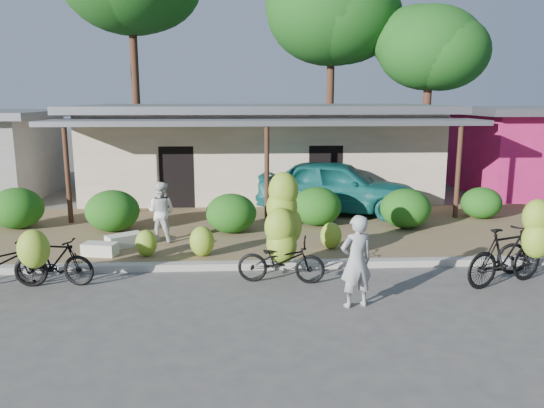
{
  "coord_description": "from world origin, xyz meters",
  "views": [
    {
      "loc": [
        -0.71,
        -8.92,
        3.62
      ],
      "look_at": [
        -0.03,
        3.07,
        1.2
      ],
      "focal_mm": 35.0,
      "sensor_mm": 36.0,
      "label": 1
    }
  ],
  "objects": [
    {
      "name": "hedge_0",
      "position": [
        -6.82,
        5.48,
        0.68
      ],
      "size": [
        1.43,
        1.29,
        1.11
      ],
      "primitive_type": "ellipsoid",
      "color": "#1B5814",
      "rests_on": "sidewalk"
    },
    {
      "name": "loose_banana_a",
      "position": [
        -2.87,
        2.66,
        0.42
      ],
      "size": [
        0.48,
        0.41,
        0.6
      ],
      "primitive_type": "ellipsoid",
      "color": "#88A228",
      "rests_on": "sidewalk"
    },
    {
      "name": "shop_main",
      "position": [
        0.0,
        10.93,
        1.72
      ],
      "size": [
        13.0,
        8.5,
        3.35
      ],
      "color": "beige",
      "rests_on": "ground"
    },
    {
      "name": "ground",
      "position": [
        0.0,
        0.0,
        0.0
      ],
      "size": [
        100.0,
        100.0,
        0.0
      ],
      "primitive_type": "plane",
      "color": "#504D4A",
      "rests_on": "ground"
    },
    {
      "name": "shop_pink",
      "position": [
        10.5,
        10.99,
        1.67
      ],
      "size": [
        6.0,
        6.0,
        3.25
      ],
      "color": "#C81E60",
      "rests_on": "ground"
    },
    {
      "name": "teal_van",
      "position": [
        2.18,
        7.0,
        0.94
      ],
      "size": [
        5.17,
        3.23,
        1.64
      ],
      "primitive_type": "imported",
      "rotation": [
        0.0,
        0.0,
        1.28
      ],
      "color": "#166663",
      "rests_on": "sidewalk"
    },
    {
      "name": "bike_left",
      "position": [
        -4.42,
        1.08,
        0.58
      ],
      "size": [
        1.66,
        1.26,
        1.28
      ],
      "rotation": [
        0.0,
        0.0,
        1.39
      ],
      "color": "black",
      "rests_on": "ground"
    },
    {
      "name": "bike_right",
      "position": [
        4.45,
        0.59,
        0.73
      ],
      "size": [
        2.01,
        1.45,
        1.82
      ],
      "rotation": [
        0.0,
        0.0,
        1.95
      ],
      "color": "black",
      "rests_on": "ground"
    },
    {
      "name": "bystander",
      "position": [
        -2.71,
        3.96,
        0.86
      ],
      "size": [
        0.87,
        0.77,
        1.48
      ],
      "primitive_type": "imported",
      "rotation": [
        0.0,
        0.0,
        2.8
      ],
      "color": "white",
      "rests_on": "sidewalk"
    },
    {
      "name": "hedge_1",
      "position": [
        -4.15,
        5.01,
        0.67
      ],
      "size": [
        1.42,
        1.28,
        1.11
      ],
      "primitive_type": "ellipsoid",
      "color": "#1B5814",
      "rests_on": "sidewalk"
    },
    {
      "name": "tree_near_right",
      "position": [
        7.31,
        14.61,
        5.82
      ],
      "size": [
        4.7,
        4.54,
        7.57
      ],
      "color": "#4C2A1E",
      "rests_on": "ground"
    },
    {
      "name": "tree_center_right",
      "position": [
        3.31,
        16.61,
        7.56
      ],
      "size": [
        6.07,
        6.02,
        9.87
      ],
      "color": "#4C2A1E",
      "rests_on": "ground"
    },
    {
      "name": "hedge_5",
      "position": [
        6.3,
        5.96,
        0.58
      ],
      "size": [
        1.18,
        1.06,
        0.92
      ],
      "primitive_type": "ellipsoid",
      "color": "#1B5814",
      "rests_on": "sidewalk"
    },
    {
      "name": "bike_center",
      "position": [
        0.08,
        1.38,
        0.87
      ],
      "size": [
        1.8,
        1.25,
        2.15
      ],
      "rotation": [
        0.0,
        0.0,
        1.42
      ],
      "color": "black",
      "rests_on": "ground"
    },
    {
      "name": "sack_near",
      "position": [
        -3.53,
        3.48,
        0.27
      ],
      "size": [
        0.92,
        0.82,
        0.3
      ],
      "primitive_type": "cube",
      "rotation": [
        0.0,
        0.0,
        0.62
      ],
      "color": "silver",
      "rests_on": "sidewalk"
    },
    {
      "name": "sidewalk",
      "position": [
        0.0,
        5.0,
        0.06
      ],
      "size": [
        60.0,
        6.0,
        0.12
      ],
      "primitive_type": "cube",
      "color": "olive",
      "rests_on": "ground"
    },
    {
      "name": "loose_banana_c",
      "position": [
        1.36,
        3.04,
        0.43
      ],
      "size": [
        0.5,
        0.43,
        0.63
      ],
      "primitive_type": "ellipsoid",
      "color": "#88A228",
      "rests_on": "sidewalk"
    },
    {
      "name": "hedge_2",
      "position": [
        -1.01,
        4.68,
        0.64
      ],
      "size": [
        1.33,
        1.2,
        1.04
      ],
      "primitive_type": "ellipsoid",
      "color": "#1B5814",
      "rests_on": "sidewalk"
    },
    {
      "name": "hedge_3",
      "position": [
        1.35,
        5.36,
        0.66
      ],
      "size": [
        1.37,
        1.24,
        1.07
      ],
      "primitive_type": "ellipsoid",
      "color": "#1B5814",
      "rests_on": "sidewalk"
    },
    {
      "name": "sack_far",
      "position": [
        -3.94,
        2.8,
        0.26
      ],
      "size": [
        0.81,
        0.53,
        0.28
      ],
      "primitive_type": "cube",
      "rotation": [
        0.0,
        0.0,
        -0.21
      ],
      "color": "silver",
      "rests_on": "sidewalk"
    },
    {
      "name": "loose_banana_b",
      "position": [
        -1.62,
        2.59,
        0.46
      ],
      "size": [
        0.55,
        0.47,
        0.69
      ],
      "primitive_type": "ellipsoid",
      "color": "#88A228",
      "rests_on": "sidewalk"
    },
    {
      "name": "curb",
      "position": [
        0.0,
        2.0,
        0.07
      ],
      "size": [
        60.0,
        0.25,
        0.15
      ],
      "primitive_type": "cube",
      "color": "#A8A399",
      "rests_on": "ground"
    },
    {
      "name": "vendor",
      "position": [
        1.25,
        -0.2,
        0.83
      ],
      "size": [
        0.69,
        0.55,
        1.65
      ],
      "primitive_type": "imported",
      "rotation": [
        0.0,
        0.0,
        3.43
      ],
      "color": "#979797",
      "rests_on": "ground"
    },
    {
      "name": "bike_far_right",
      "position": [
        5.54,
        1.36,
        0.51
      ],
      "size": [
        1.97,
        0.75,
        1.02
      ],
      "rotation": [
        0.0,
        0.0,
        1.53
      ],
      "color": "black",
      "rests_on": "ground"
    },
    {
      "name": "hedge_4",
      "position": [
        3.72,
        4.95,
        0.66
      ],
      "size": [
        1.38,
        1.24,
        1.08
      ],
      "primitive_type": "ellipsoid",
      "color": "#1B5814",
      "rests_on": "sidewalk"
    }
  ]
}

